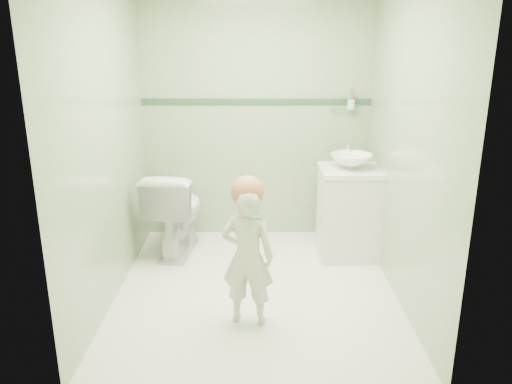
{
  "coord_description": "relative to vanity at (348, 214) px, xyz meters",
  "views": [
    {
      "loc": [
        0.01,
        -3.67,
        1.97
      ],
      "look_at": [
        0.0,
        0.15,
        0.78
      ],
      "focal_mm": 35.72,
      "sensor_mm": 36.0,
      "label": 1
    }
  ],
  "objects": [
    {
      "name": "counter",
      "position": [
        0.0,
        0.0,
        0.41
      ],
      "size": [
        0.54,
        0.52,
        0.04
      ],
      "primitive_type": "cube",
      "color": "white",
      "rests_on": "vanity"
    },
    {
      "name": "trim_stripe",
      "position": [
        -0.84,
        0.54,
        0.95
      ],
      "size": [
        2.2,
        0.02,
        0.05
      ],
      "primitive_type": "cube",
      "color": "#2C4B34",
      "rests_on": "room_shell"
    },
    {
      "name": "faucet",
      "position": [
        0.0,
        0.19,
        0.57
      ],
      "size": [
        0.03,
        0.13,
        0.18
      ],
      "color": "silver",
      "rests_on": "counter"
    },
    {
      "name": "toddler",
      "position": [
        -0.9,
        -1.16,
        0.1
      ],
      "size": [
        0.4,
        0.3,
        1.0
      ],
      "primitive_type": "imported",
      "rotation": [
        0.0,
        0.0,
        2.98
      ],
      "color": "beige",
      "rests_on": "ground"
    },
    {
      "name": "toilet",
      "position": [
        -1.58,
        0.07,
        -0.0
      ],
      "size": [
        0.54,
        0.83,
        0.8
      ],
      "primitive_type": "imported",
      "rotation": [
        0.0,
        0.0,
        3.02
      ],
      "color": "white",
      "rests_on": "ground"
    },
    {
      "name": "ground",
      "position": [
        -0.84,
        -0.7,
        -0.4
      ],
      "size": [
        2.5,
        2.5,
        0.0
      ],
      "primitive_type": "plane",
      "color": "white",
      "rests_on": "ground"
    },
    {
      "name": "teal_toothbrush",
      "position": [
        -0.84,
        -1.29,
        0.44
      ],
      "size": [
        0.11,
        0.14,
        0.08
      ],
      "color": "#199A75",
      "rests_on": "toddler"
    },
    {
      "name": "cup_holder",
      "position": [
        0.05,
        0.48,
        0.93
      ],
      "size": [
        0.26,
        0.07,
        0.21
      ],
      "color": "silver",
      "rests_on": "room_shell"
    },
    {
      "name": "hair_cap",
      "position": [
        -0.9,
        -1.13,
        0.56
      ],
      "size": [
        0.22,
        0.22,
        0.22
      ],
      "primitive_type": "sphere",
      "color": "#BC724E",
      "rests_on": "toddler"
    },
    {
      "name": "room_shell",
      "position": [
        -0.84,
        -0.7,
        0.8
      ],
      "size": [
        2.5,
        2.54,
        2.4
      ],
      "color": "#87AE7B",
      "rests_on": "ground"
    },
    {
      "name": "basin",
      "position": [
        0.0,
        0.0,
        0.49
      ],
      "size": [
        0.37,
        0.37,
        0.13
      ],
      "primitive_type": "imported",
      "color": "white",
      "rests_on": "counter"
    },
    {
      "name": "vanity",
      "position": [
        0.0,
        0.0,
        0.0
      ],
      "size": [
        0.52,
        0.5,
        0.8
      ],
      "primitive_type": "cube",
      "color": "white",
      "rests_on": "ground"
    }
  ]
}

